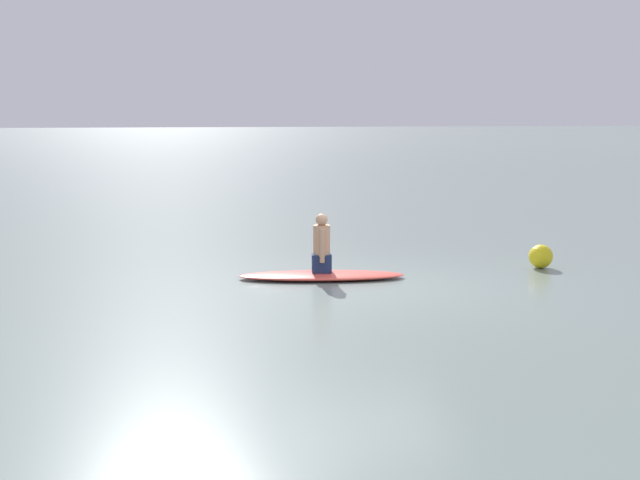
{
  "coord_description": "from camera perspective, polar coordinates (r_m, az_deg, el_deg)",
  "views": [
    {
      "loc": [
        11.32,
        -4.04,
        2.67
      ],
      "look_at": [
        -1.1,
        -0.56,
        0.62
      ],
      "focal_mm": 43.56,
      "sensor_mm": 36.0,
      "label": 1
    }
  ],
  "objects": [
    {
      "name": "buoy_marker",
      "position": [
        14.39,
        15.91,
        -1.17
      ],
      "size": [
        0.42,
        0.42,
        0.42
      ],
      "primitive_type": "sphere",
      "color": "yellow",
      "rests_on": "ground"
    },
    {
      "name": "surfboard",
      "position": [
        12.94,
        0.12,
        -2.62
      ],
      "size": [
        1.36,
        2.86,
        0.12
      ],
      "primitive_type": "ellipsoid",
      "rotation": [
        0.0,
        0.0,
        1.34
      ],
      "color": "#D84C3F",
      "rests_on": "ground"
    },
    {
      "name": "ground_plane",
      "position": [
        12.32,
        3.9,
        -3.52
      ],
      "size": [
        400.0,
        400.0,
        0.0
      ],
      "primitive_type": "plane",
      "color": "slate"
    },
    {
      "name": "person_paddler",
      "position": [
        12.85,
        0.12,
        -0.43
      ],
      "size": [
        0.43,
        0.37,
        0.98
      ],
      "rotation": [
        0.0,
        0.0,
        1.34
      ],
      "color": "navy",
      "rests_on": "surfboard"
    }
  ]
}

